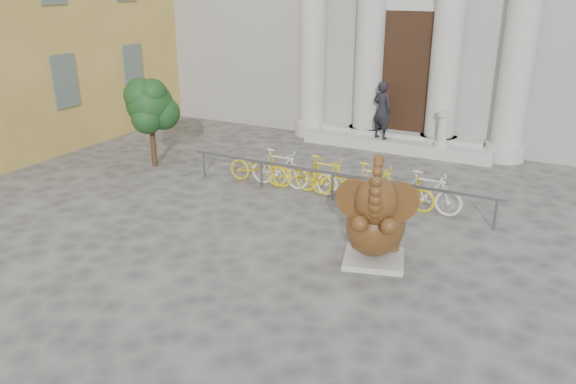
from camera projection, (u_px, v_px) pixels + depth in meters
The scene contains 7 objects.
ground at pixel (242, 280), 10.14m from camera, with size 80.00×80.00×0.00m, color #474442.
entrance_steps at pixel (397, 143), 17.89m from camera, with size 6.00×1.20×0.36m, color #A8A59E.
elephant_statue at pixel (376, 223), 10.46m from camera, with size 1.48×1.78×2.26m.
bike_rack at pixel (336, 178), 13.83m from camera, with size 8.00×0.53×1.00m.
tree at pixel (150, 106), 15.66m from camera, with size 1.47×1.34×2.56m.
pedestrian at pixel (382, 110), 17.48m from camera, with size 0.66×0.43×1.81m, color black.
balustrade_post at pixel (442, 131), 16.79m from camera, with size 0.43×0.43×1.04m.
Camera 1 is at (4.82, -7.55, 5.08)m, focal length 35.00 mm.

